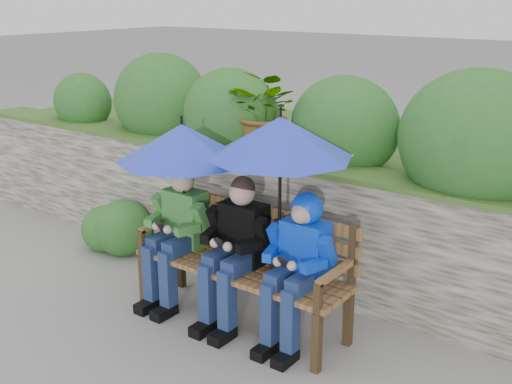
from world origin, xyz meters
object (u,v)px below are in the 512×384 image
Objects in this scene: boy_middle at (236,245)px; umbrella_left at (182,142)px; park_bench at (246,257)px; umbrella_right at (280,137)px; boy_right at (298,257)px; boy_left at (177,228)px.

umbrella_left is (-0.52, 0.04, 0.65)m from boy_middle.
park_bench is 0.97m from umbrella_right.
boy_right is (0.51, 0.01, 0.03)m from boy_middle.
boy_right is at bearing -6.96° from park_bench.
boy_middle is at bearing -0.12° from boy_left.
boy_right is at bearing 0.74° from boy_left.
umbrella_right reaches higher than boy_middle.
umbrella_right is (0.34, 0.04, 0.80)m from boy_middle.
boy_left is 1.12× the size of umbrella_right.
umbrella_left reaches higher than boy_left.
umbrella_left is 0.87m from umbrella_right.
park_bench is 1.68× the size of umbrella_left.
umbrella_left is at bearing 178.46° from boy_right.
boy_middle is (-0.04, -0.07, 0.11)m from park_bench.
boy_middle is 1.03× the size of boy_right.
boy_left is 0.66m from umbrella_left.
park_bench is at bearing 174.21° from umbrella_right.
umbrella_right is (0.90, 0.04, 0.81)m from boy_left.
umbrella_left reaches higher than boy_right.
umbrella_left is (-0.55, -0.03, 0.77)m from park_bench.
boy_right is at bearing -9.00° from umbrella_right.
park_bench is 1.53× the size of boy_left.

